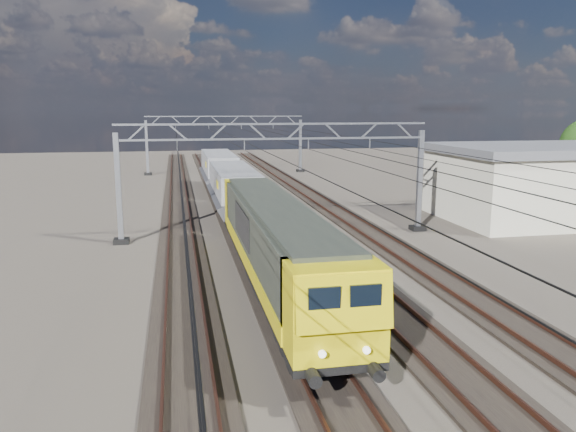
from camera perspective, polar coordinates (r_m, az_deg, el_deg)
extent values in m
plane|color=#2A241F|center=(31.73, 0.17, -3.68)|extent=(160.00, 160.00, 0.00)
cube|color=black|center=(31.12, -10.75, -4.06)|extent=(2.60, 140.00, 0.12)
cube|color=brown|center=(31.08, -12.09, -3.82)|extent=(0.08, 140.00, 0.16)
cube|color=brown|center=(31.09, -9.43, -3.72)|extent=(0.08, 140.00, 0.16)
cube|color=black|center=(31.39, -3.42, -3.75)|extent=(2.60, 140.00, 0.12)
cube|color=brown|center=(31.26, -4.73, -3.53)|extent=(0.08, 140.00, 0.16)
cube|color=brown|center=(31.45, -2.12, -3.41)|extent=(0.08, 140.00, 0.16)
cube|color=black|center=(32.16, 3.67, -3.40)|extent=(2.60, 140.00, 0.12)
cube|color=brown|center=(31.94, 2.42, -3.19)|extent=(0.08, 140.00, 0.16)
cube|color=brown|center=(32.31, 4.91, -3.06)|extent=(0.08, 140.00, 0.16)
cube|color=black|center=(33.39, 10.32, -3.02)|extent=(2.60, 140.00, 0.12)
cube|color=brown|center=(33.10, 9.17, -2.82)|extent=(0.08, 140.00, 0.16)
cube|color=brown|center=(33.62, 11.48, -2.68)|extent=(0.08, 140.00, 0.16)
cube|color=#9CA0AA|center=(34.58, -16.84, 2.64)|extent=(0.30, 0.30, 6.60)
cube|color=#9CA0AA|center=(37.79, 13.22, 3.48)|extent=(0.30, 0.30, 6.60)
cube|color=black|center=(35.14, -16.56, -2.45)|extent=(0.90, 0.90, 0.30)
cube|color=black|center=(38.31, 13.01, -1.20)|extent=(0.90, 0.90, 0.30)
cube|color=#9CA0AA|center=(34.65, -1.16, 9.34)|extent=(19.30, 0.18, 0.12)
cube|color=#9CA0AA|center=(34.69, -1.15, 7.85)|extent=(19.30, 0.18, 0.12)
cube|color=#9CA0AA|center=(34.19, -15.15, 8.20)|extent=(1.03, 0.10, 0.94)
cube|color=#9CA0AA|center=(34.12, -11.12, 8.36)|extent=(1.03, 0.10, 0.94)
cube|color=#9CA0AA|center=(34.22, -7.10, 8.49)|extent=(1.03, 0.10, 0.94)
cube|color=#9CA0AA|center=(34.48, -3.12, 8.57)|extent=(1.03, 0.10, 0.94)
cube|color=#9CA0AA|center=(34.90, 0.78, 8.61)|extent=(1.03, 0.10, 0.94)
cube|color=#9CA0AA|center=(35.47, 4.58, 8.61)|extent=(1.03, 0.10, 0.94)
cube|color=#9CA0AA|center=(36.19, 8.24, 8.58)|extent=(1.03, 0.10, 0.94)
cube|color=#9CA0AA|center=(37.05, 11.75, 8.52)|extent=(1.03, 0.10, 0.94)
cube|color=#9CA0AA|center=(34.16, -11.18, 7.06)|extent=(0.06, 0.06, 0.65)
cube|color=#9CA0AA|center=(34.41, -4.46, 7.26)|extent=(0.06, 0.06, 0.65)
cube|color=#9CA0AA|center=(35.11, 2.09, 7.35)|extent=(0.06, 0.06, 0.65)
cube|color=#9CA0AA|center=(36.25, 8.30, 7.36)|extent=(0.06, 0.06, 0.65)
cube|color=#9CA0AA|center=(70.33, -14.14, 6.72)|extent=(0.30, 0.30, 6.60)
cube|color=#9CA0AA|center=(71.97, 1.26, 7.13)|extent=(0.30, 0.30, 6.60)
cube|color=black|center=(70.61, -14.02, 4.17)|extent=(0.90, 0.90, 0.30)
cube|color=black|center=(72.24, 1.25, 4.64)|extent=(0.90, 0.90, 0.30)
cube|color=#9CA0AA|center=(70.37, -6.42, 10.04)|extent=(19.30, 0.18, 0.12)
cube|color=#9CA0AA|center=(70.39, -6.41, 9.31)|extent=(19.30, 0.18, 0.12)
cube|color=#9CA0AA|center=(70.14, -13.29, 9.45)|extent=(1.03, 0.10, 0.94)
cube|color=#9CA0AA|center=(70.11, -11.32, 9.53)|extent=(1.03, 0.10, 0.94)
cube|color=#9CA0AA|center=(70.16, -9.35, 9.59)|extent=(1.03, 0.10, 0.94)
cube|color=#9CA0AA|center=(70.28, -7.39, 9.65)|extent=(1.03, 0.10, 0.94)
cube|color=#9CA0AA|center=(70.49, -5.44, 9.69)|extent=(1.03, 0.10, 0.94)
cube|color=#9CA0AA|center=(70.77, -3.50, 9.72)|extent=(1.03, 0.10, 0.94)
cube|color=#9CA0AA|center=(71.14, -1.58, 9.75)|extent=(1.03, 0.10, 0.94)
cube|color=#9CA0AA|center=(71.58, 0.32, 9.76)|extent=(1.03, 0.10, 0.94)
cube|color=#9CA0AA|center=(70.13, -11.35, 8.89)|extent=(0.06, 0.06, 0.65)
cube|color=#9CA0AA|center=(70.25, -8.05, 9.00)|extent=(0.06, 0.06, 0.65)
cube|color=#9CA0AA|center=(70.60, -4.76, 9.08)|extent=(0.06, 0.06, 0.65)
cube|color=#9CA0AA|center=(71.17, -1.52, 9.12)|extent=(0.06, 0.06, 0.65)
cylinder|color=black|center=(38.18, -11.20, 6.95)|extent=(0.03, 140.00, 0.03)
cylinder|color=black|center=(38.15, -11.23, 7.70)|extent=(0.03, 140.00, 0.03)
cylinder|color=black|center=(38.40, -5.18, 7.13)|extent=(0.03, 140.00, 0.03)
cylinder|color=black|center=(38.37, -5.19, 7.87)|extent=(0.03, 140.00, 0.03)
cylinder|color=black|center=(39.03, 0.72, 7.23)|extent=(0.03, 140.00, 0.03)
cylinder|color=black|center=(39.00, 0.72, 7.96)|extent=(0.03, 140.00, 0.03)
cylinder|color=black|center=(40.05, 6.37, 7.26)|extent=(0.03, 140.00, 0.03)
cylinder|color=black|center=(40.02, 6.38, 7.97)|extent=(0.03, 140.00, 0.03)
cube|color=black|center=(18.71, 2.33, -11.82)|extent=(2.20, 3.60, 0.60)
cube|color=black|center=(30.91, -3.35, -2.66)|extent=(2.20, 3.60, 0.60)
cube|color=black|center=(24.60, -1.24, -5.28)|extent=(2.65, 20.00, 0.25)
cube|color=black|center=(24.71, -1.24, -6.12)|extent=(2.20, 4.50, 0.75)
cube|color=#2A3128|center=(24.24, -1.25, -2.05)|extent=(2.65, 17.00, 2.60)
cube|color=yellow|center=(24.30, -4.38, -4.48)|extent=(0.04, 17.00, 0.60)
cube|color=yellow|center=(24.75, 1.83, -4.17)|extent=(0.04, 17.00, 0.60)
cube|color=black|center=(24.95, -4.73, -0.89)|extent=(0.05, 5.00, 1.40)
cube|color=black|center=(25.39, 1.36, -0.65)|extent=(0.05, 5.00, 1.40)
cube|color=#2A3128|center=(23.97, -1.27, 1.14)|extent=(2.25, 18.00, 0.15)
cube|color=yellow|center=(15.72, 4.64, -9.32)|extent=(2.65, 1.80, 2.60)
cube|color=yellow|center=(14.69, 5.69, -8.73)|extent=(2.60, 0.46, 1.52)
cube|color=black|center=(14.42, 3.70, -8.66)|extent=(0.85, 0.08, 0.75)
cube|color=black|center=(14.73, 7.88, -8.31)|extent=(0.85, 0.08, 0.75)
cylinder|color=black|center=(15.01, 2.61, -16.15)|extent=(0.36, 0.50, 0.36)
cylinder|color=black|center=(15.47, 8.96, -15.41)|extent=(0.36, 0.50, 0.36)
cylinder|color=white|center=(14.89, 3.49, -13.82)|extent=(0.20, 0.08, 0.20)
cylinder|color=white|center=(15.22, 7.99, -13.34)|extent=(0.20, 0.08, 0.20)
cube|color=yellow|center=(33.08, -4.01, 1.41)|extent=(2.65, 1.80, 2.60)
cube|color=yellow|center=(33.93, -4.23, 2.50)|extent=(2.60, 0.46, 1.52)
cube|color=black|center=(33.95, -5.18, 2.66)|extent=(0.85, 0.08, 0.75)
cube|color=black|center=(34.09, -3.34, 2.72)|extent=(0.85, 0.08, 0.75)
cylinder|color=black|center=(34.41, -5.64, -0.62)|extent=(0.36, 0.50, 0.36)
cylinder|color=black|center=(34.61, -2.84, -0.51)|extent=(0.36, 0.50, 0.36)
cylinder|color=white|center=(34.22, -5.23, 0.35)|extent=(0.20, 0.08, 0.20)
cylinder|color=white|center=(34.37, -3.24, 0.42)|extent=(0.20, 0.08, 0.20)
cube|color=black|center=(37.41, -4.78, -0.35)|extent=(2.20, 2.60, 0.55)
cube|color=black|center=(46.23, -6.07, 1.77)|extent=(2.20, 2.60, 0.55)
cube|color=black|center=(41.75, -5.50, 1.31)|extent=(2.40, 13.00, 0.20)
cube|color=gray|center=(41.50, -5.54, 3.65)|extent=(2.80, 12.00, 1.80)
cube|color=#424449|center=(41.59, -6.82, 1.90)|extent=(1.48, 12.00, 1.36)
cube|color=#424449|center=(41.78, -4.22, 1.99)|extent=(1.48, 12.00, 1.36)
cube|color=yellow|center=(38.40, -7.20, 3.19)|extent=(0.04, 1.20, 0.50)
cube|color=black|center=(51.35, -6.61, 2.67)|extent=(2.20, 2.60, 0.55)
cube|color=black|center=(60.25, -7.33, 3.85)|extent=(2.20, 2.60, 0.55)
cube|color=black|center=(55.75, -7.01, 3.68)|extent=(2.40, 13.00, 0.20)
cube|color=gray|center=(55.56, -7.05, 5.44)|extent=(2.80, 12.00, 1.80)
cube|color=#424449|center=(55.63, -7.99, 4.12)|extent=(1.48, 12.00, 1.36)
cube|color=#424449|center=(55.77, -6.04, 4.19)|extent=(1.48, 12.00, 1.36)
cube|color=yellow|center=(52.48, -8.35, 5.20)|extent=(0.04, 1.20, 0.50)
cube|color=beige|center=(46.09, 26.43, 2.78)|extent=(18.00, 10.00, 4.80)
cube|color=slate|center=(45.84, 26.71, 6.12)|extent=(18.60, 10.60, 0.60)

